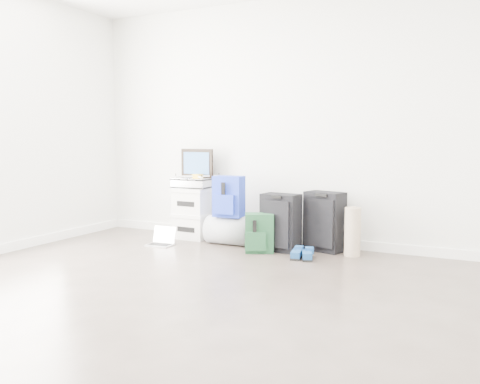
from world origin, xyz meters
The scene contains 14 objects.
ground centered at (0.00, 0.00, 0.00)m, with size 5.00×5.00×0.00m, color #3B322B.
room_envelope centered at (0.00, 0.02, 1.72)m, with size 4.52×5.02×2.71m.
boxes_stack centered at (-0.91, 2.25, 0.30)m, with size 0.43×0.35×0.60m.
briefcase centered at (-0.91, 2.25, 0.66)m, with size 0.42×0.31×0.12m, color #B2B2B7.
painting centered at (-0.91, 2.35, 0.88)m, with size 0.45×0.07×0.34m.
drone centered at (-0.83, 2.23, 0.74)m, with size 0.41×0.41×0.05m.
duffel_bag centered at (-0.36, 2.12, 0.16)m, with size 0.32×0.32×0.51m, color gray.
blue_backpack centered at (-0.36, 2.09, 0.53)m, with size 0.33×0.26×0.45m.
large_suitcase centered at (0.27, 2.07, 0.30)m, with size 0.41×0.29×0.60m.
green_backpack centered at (0.10, 1.90, 0.20)m, with size 0.34×0.31×0.41m.
carry_on centered at (0.68, 2.28, 0.31)m, with size 0.44×0.35×0.62m.
shoes centered at (0.59, 1.83, 0.04)m, with size 0.26×0.26×0.08m.
rolled_rug centered at (1.00, 2.18, 0.25)m, with size 0.16×0.16×0.49m, color gray.
laptop centered at (-1.02, 1.77, 0.05)m, with size 0.29×0.21×0.20m.
Camera 1 is at (2.22, -2.80, 1.17)m, focal length 38.00 mm.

